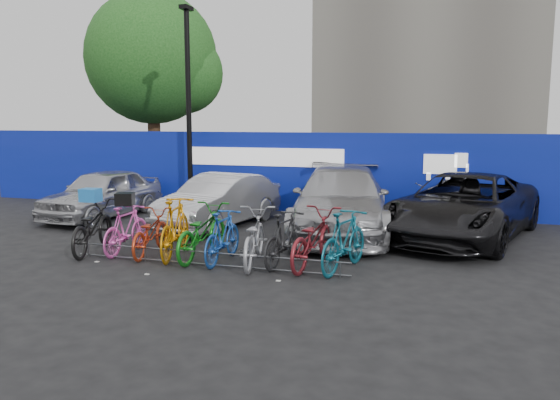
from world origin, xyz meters
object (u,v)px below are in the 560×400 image
at_px(bike_rack, 206,258).
at_px(car_0, 102,193).
at_px(bike_7, 284,238).
at_px(bike_5, 223,237).
at_px(tree, 158,61).
at_px(car_3, 464,206).
at_px(bike_6, 253,237).
at_px(bike_4, 202,232).
at_px(bike_3, 175,228).
at_px(lamppost, 189,103).
at_px(car_1, 219,201).
at_px(car_2, 341,201).
at_px(bike_1, 126,229).
at_px(bike_2, 150,233).
at_px(bike_9, 344,241).
at_px(bike_0, 92,227).
at_px(bike_8, 313,238).

distance_m(bike_rack, car_0, 6.44).
bearing_deg(bike_7, bike_5, 15.42).
distance_m(tree, bike_7, 13.78).
bearing_deg(car_3, bike_rack, -122.18).
bearing_deg(bike_6, bike_rack, 16.28).
xyz_separation_m(bike_rack, bike_6, (0.83, 0.41, 0.37)).
xyz_separation_m(car_3, bike_4, (-5.10, -3.46, -0.23)).
height_order(bike_rack, bike_3, bike_3).
distance_m(bike_4, bike_7, 1.74).
xyz_separation_m(lamppost, bike_6, (4.03, -5.59, -2.74)).
relative_size(bike_3, bike_4, 0.99).
distance_m(car_1, car_2, 3.21).
xyz_separation_m(bike_1, bike_2, (0.57, -0.00, -0.04)).
bearing_deg(bike_5, car_3, -141.44).
distance_m(car_2, bike_9, 3.46).
xyz_separation_m(car_3, bike_6, (-3.95, -3.61, -0.23)).
bearing_deg(bike_0, bike_4, 170.78).
relative_size(car_0, car_1, 0.99).
height_order(bike_0, bike_5, bike_0).
bearing_deg(lamppost, car_2, -22.88).
height_order(car_2, bike_8, car_2).
height_order(bike_2, bike_4, bike_4).
bearing_deg(car_1, bike_rack, -59.21).
distance_m(bike_2, bike_7, 2.89).
relative_size(tree, bike_8, 3.75).
xyz_separation_m(bike_0, bike_4, (2.43, 0.18, 0.00)).
distance_m(bike_rack, bike_8, 2.08).
bearing_deg(car_2, bike_2, -143.52).
relative_size(lamppost, bike_6, 3.00).
xyz_separation_m(car_0, bike_4, (4.67, -3.46, -0.16)).
xyz_separation_m(car_3, bike_7, (-3.36, -3.48, -0.24)).
relative_size(tree, bike_4, 3.79).
bearing_deg(car_3, bike_9, -103.95).
distance_m(car_0, bike_8, 7.76).
relative_size(bike_rack, car_0, 1.37).
relative_size(bike_rack, bike_6, 2.75).
bearing_deg(car_3, car_1, -160.05).
distance_m(bike_2, bike_4, 1.15).
xyz_separation_m(lamppost, car_2, (5.10, -2.15, -2.47)).
xyz_separation_m(car_2, bike_4, (-2.23, -3.28, -0.26)).
bearing_deg(bike_9, bike_5, 16.11).
distance_m(tree, car_3, 14.00).
bearing_deg(bike_8, bike_5, 15.28).
bearing_deg(bike_5, car_2, -116.14).
bearing_deg(lamppost, bike_5, -58.82).
relative_size(car_2, bike_6, 2.73).
bearing_deg(bike_1, bike_8, -179.32).
relative_size(car_3, bike_8, 2.65).
distance_m(bike_5, bike_9, 2.39).
height_order(car_3, bike_5, car_3).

